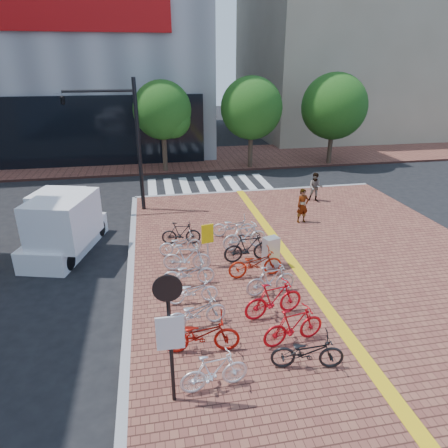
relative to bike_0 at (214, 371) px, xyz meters
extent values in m
plane|color=black|center=(1.92, 2.62, -0.64)|extent=(120.00, 120.00, 0.00)
cube|color=gray|center=(4.92, 14.62, -0.56)|extent=(14.00, 0.25, 0.15)
cube|color=brown|center=(1.92, 23.62, -0.56)|extent=(70.00, 8.00, 0.15)
cube|color=gray|center=(19.92, 34.62, 8.36)|extent=(20.00, 18.00, 18.00)
cube|color=silver|center=(-1.08, 16.62, -0.63)|extent=(0.50, 4.00, 0.01)
cube|color=silver|center=(-0.08, 16.62, -0.63)|extent=(0.50, 4.00, 0.01)
cube|color=silver|center=(0.92, 16.62, -0.63)|extent=(0.50, 4.00, 0.01)
cube|color=silver|center=(1.92, 16.62, -0.63)|extent=(0.50, 4.00, 0.01)
cube|color=silver|center=(2.92, 16.62, -0.63)|extent=(0.50, 4.00, 0.01)
cube|color=silver|center=(3.92, 16.62, -0.63)|extent=(0.50, 4.00, 0.01)
cube|color=silver|center=(4.92, 16.62, -0.63)|extent=(0.50, 4.00, 0.01)
cube|color=silver|center=(5.92, 16.62, -0.63)|extent=(0.50, 4.00, 0.01)
cylinder|color=#38281E|center=(-0.08, 20.12, 0.81)|extent=(0.32, 0.32, 2.60)
sphere|color=#194714|center=(-0.08, 20.12, 3.56)|extent=(3.80, 3.80, 3.80)
sphere|color=#194714|center=(0.52, 19.82, 2.96)|extent=(2.40, 2.40, 2.40)
cylinder|color=#38281E|center=(5.92, 20.12, 0.81)|extent=(0.32, 0.32, 2.60)
sphere|color=#194714|center=(5.92, 20.12, 3.56)|extent=(4.20, 4.20, 4.20)
sphere|color=#194714|center=(6.52, 19.82, 2.96)|extent=(2.40, 2.40, 2.40)
cylinder|color=#38281E|center=(11.92, 20.12, 0.81)|extent=(0.32, 0.32, 2.60)
sphere|color=#194714|center=(11.92, 20.12, 3.56)|extent=(4.60, 4.60, 4.60)
sphere|color=#194714|center=(12.52, 19.82, 2.96)|extent=(2.40, 2.40, 2.40)
imported|color=white|center=(0.00, 0.00, 0.00)|extent=(1.66, 0.65, 0.97)
imported|color=#A3130B|center=(-0.12, 1.33, 0.04)|extent=(2.07, 0.92, 1.05)
imported|color=silver|center=(-0.13, 2.39, -0.02)|extent=(1.87, 0.94, 0.94)
imported|color=white|center=(-0.08, 3.62, -0.07)|extent=(1.61, 0.58, 0.84)
imported|color=silver|center=(-0.10, 4.70, -0.02)|extent=(1.79, 0.67, 0.93)
imported|color=silver|center=(-0.05, 5.74, 0.03)|extent=(1.77, 0.73, 1.03)
imported|color=silver|center=(-0.18, 7.11, -0.05)|extent=(1.71, 0.77, 0.87)
imported|color=black|center=(-0.05, 8.03, -0.01)|extent=(1.64, 0.63, 0.96)
imported|color=black|center=(2.35, 0.26, -0.01)|extent=(1.88, 0.94, 0.94)
imported|color=red|center=(2.34, 1.21, 0.05)|extent=(1.85, 0.83, 1.08)
imported|color=red|center=(2.18, 2.49, 0.08)|extent=(1.95, 0.88, 1.13)
imported|color=#B6B5BB|center=(2.45, 3.66, 0.03)|extent=(1.76, 0.74, 1.03)
imported|color=#A81F0C|center=(2.26, 4.87, 0.02)|extent=(1.96, 0.76, 1.02)
imported|color=black|center=(2.28, 6.03, 0.08)|extent=(1.90, 0.62, 1.13)
imported|color=silver|center=(2.40, 7.06, 0.08)|extent=(1.94, 0.84, 1.13)
imported|color=silver|center=(2.20, 8.35, -0.01)|extent=(1.89, 0.94, 0.95)
imported|color=gray|center=(5.71, 9.39, 0.33)|extent=(0.64, 0.47, 1.62)
imported|color=#464B59|center=(7.49, 12.13, 0.29)|extent=(0.94, 0.86, 1.56)
cube|color=silver|center=(2.99, 5.45, 0.10)|extent=(0.63, 0.53, 1.16)
cylinder|color=#B7B7BC|center=(0.75, 5.96, 0.32)|extent=(0.07, 0.07, 1.61)
cube|color=yellow|center=(0.75, 5.91, 0.81)|extent=(0.45, 0.14, 0.72)
cylinder|color=black|center=(-0.94, -0.17, 1.11)|extent=(0.09, 0.09, 3.20)
cylinder|color=black|center=(-0.94, -0.23, 2.44)|extent=(0.60, 0.05, 0.60)
cube|color=silver|center=(-0.94, -0.23, 1.38)|extent=(0.59, 0.05, 0.80)
cylinder|color=black|center=(-1.58, 12.60, 2.69)|extent=(0.19, 0.19, 6.36)
cylinder|color=black|center=(-3.17, 12.60, 5.29)|extent=(3.18, 0.13, 0.13)
imported|color=black|center=(-4.76, 12.60, 4.97)|extent=(0.28, 1.32, 0.53)
cube|color=white|center=(-4.69, 8.59, -0.20)|extent=(2.96, 4.70, 0.87)
cube|color=white|center=(-4.34, 9.80, 0.87)|extent=(2.28, 2.28, 1.26)
cube|color=white|center=(-4.90, 7.84, 1.01)|extent=(2.61, 3.14, 1.75)
cylinder|color=black|center=(-5.06, 10.30, -0.30)|extent=(0.39, 0.71, 0.68)
cylinder|color=black|center=(-5.90, 7.32, -0.30)|extent=(0.39, 0.71, 0.68)
cylinder|color=black|center=(-3.47, 9.85, -0.30)|extent=(0.39, 0.71, 0.68)
cylinder|color=black|center=(-4.32, 6.87, -0.30)|extent=(0.39, 0.71, 0.68)
camera|label=1|loc=(-1.10, -7.04, 6.57)|focal=32.00mm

